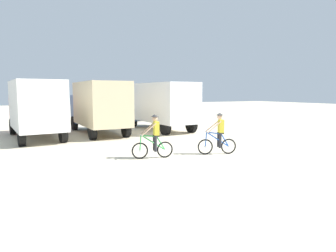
{
  "coord_description": "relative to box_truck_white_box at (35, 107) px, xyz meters",
  "views": [
    {
      "loc": [
        -6.54,
        -9.66,
        2.72
      ],
      "look_at": [
        -0.0,
        3.18,
        1.1
      ],
      "focal_mm": 32.37,
      "sensor_mm": 36.0,
      "label": 1
    }
  ],
  "objects": [
    {
      "name": "ground_plane",
      "position": [
        5.45,
        -9.5,
        -1.87
      ],
      "size": [
        120.0,
        120.0,
        0.0
      ],
      "primitive_type": "plane",
      "color": "beige"
    },
    {
      "name": "box_truck_white_box",
      "position": [
        0.0,
        0.0,
        0.0
      ],
      "size": [
        2.9,
        6.92,
        3.35
      ],
      "color": "white",
      "rests_on": "ground"
    },
    {
      "name": "box_truck_tan_camper",
      "position": [
        3.79,
        0.36,
        0.0
      ],
      "size": [
        2.55,
        6.81,
        3.35
      ],
      "color": "#CCB78E",
      "rests_on": "ground"
    },
    {
      "name": "box_truck_avon_van",
      "position": [
        8.3,
        0.31,
        0.0
      ],
      "size": [
        2.8,
        6.89,
        3.35
      ],
      "color": "white",
      "rests_on": "ground"
    },
    {
      "name": "cyclist_orange_shirt",
      "position": [
        3.96,
        -7.96,
        -1.03
      ],
      "size": [
        1.7,
        0.57,
        1.82
      ],
      "color": "black",
      "rests_on": "ground"
    },
    {
      "name": "cyclist_cowboy_hat",
      "position": [
        6.82,
        -8.49,
        -1.03
      ],
      "size": [
        1.65,
        0.74,
        1.82
      ],
      "color": "black",
      "rests_on": "ground"
    }
  ]
}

